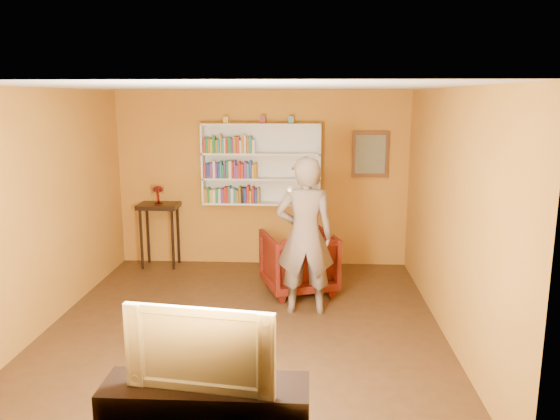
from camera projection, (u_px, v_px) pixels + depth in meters
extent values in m
cube|color=#3E2714|center=(245.00, 331.00, 6.30)|extent=(5.30, 5.80, 0.12)
cube|color=#B47321|center=(262.00, 179.00, 8.48)|extent=(5.30, 0.04, 2.70)
cube|color=#B47321|center=(197.00, 292.00, 3.55)|extent=(5.30, 0.04, 2.70)
cube|color=#B47321|center=(42.00, 210.00, 6.14)|extent=(0.04, 5.80, 2.70)
cube|color=#B47321|center=(451.00, 215.00, 5.90)|extent=(0.04, 5.80, 2.70)
cube|color=silver|center=(241.00, 84.00, 5.74)|extent=(5.30, 5.80, 0.06)
cube|color=white|center=(262.00, 163.00, 8.39)|extent=(1.80, 0.03, 1.20)
cube|color=white|center=(203.00, 164.00, 8.31)|extent=(0.03, 0.28, 1.20)
cube|color=white|center=(320.00, 165.00, 8.22)|extent=(0.03, 0.28, 1.20)
cube|color=white|center=(261.00, 203.00, 8.39)|extent=(1.80, 0.28, 0.03)
cube|color=white|center=(261.00, 179.00, 8.31)|extent=(1.80, 0.28, 0.03)
cube|color=white|center=(261.00, 154.00, 8.23)|extent=(1.80, 0.28, 0.03)
cube|color=white|center=(261.00, 124.00, 8.14)|extent=(1.80, 0.28, 0.03)
cube|color=#9F6D1D|center=(207.00, 195.00, 8.36)|extent=(0.04, 0.17, 0.21)
cube|color=#1C7E40|center=(209.00, 195.00, 8.35)|extent=(0.03, 0.16, 0.23)
cube|color=gold|center=(212.00, 196.00, 8.35)|extent=(0.04, 0.16, 0.20)
cube|color=silver|center=(215.00, 196.00, 8.34)|extent=(0.04, 0.14, 0.20)
cube|color=#1C7E40|center=(217.00, 195.00, 8.34)|extent=(0.04, 0.14, 0.22)
cube|color=silver|center=(220.00, 195.00, 8.35)|extent=(0.04, 0.17, 0.22)
cube|color=#642B81|center=(223.00, 196.00, 8.35)|extent=(0.04, 0.17, 0.21)
cube|color=#A92B1A|center=(226.00, 195.00, 8.33)|extent=(0.03, 0.15, 0.24)
cube|color=#A92B1A|center=(228.00, 195.00, 8.33)|extent=(0.03, 0.14, 0.25)
cube|color=teal|center=(230.00, 194.00, 8.35)|extent=(0.02, 0.18, 0.25)
cube|color=silver|center=(233.00, 195.00, 8.35)|extent=(0.04, 0.19, 0.23)
cube|color=teal|center=(236.00, 196.00, 8.33)|extent=(0.04, 0.15, 0.21)
cube|color=#9F6D1D|center=(238.00, 196.00, 8.35)|extent=(0.03, 0.19, 0.20)
cube|color=#9F6D1D|center=(240.00, 195.00, 8.32)|extent=(0.03, 0.15, 0.25)
cube|color=black|center=(243.00, 195.00, 8.33)|extent=(0.04, 0.16, 0.24)
cube|color=navy|center=(245.00, 195.00, 8.32)|extent=(0.04, 0.16, 0.23)
cube|color=#A92B1A|center=(248.00, 194.00, 8.31)|extent=(0.04, 0.15, 0.27)
cube|color=gold|center=(251.00, 196.00, 8.34)|extent=(0.02, 0.19, 0.19)
cube|color=#A92B1A|center=(253.00, 195.00, 8.32)|extent=(0.04, 0.16, 0.25)
cube|color=navy|center=(256.00, 196.00, 8.33)|extent=(0.04, 0.18, 0.22)
cube|color=#9F6D1D|center=(259.00, 195.00, 8.32)|extent=(0.03, 0.16, 0.23)
cube|color=#A92B1A|center=(206.00, 171.00, 8.27)|extent=(0.03, 0.14, 0.21)
cube|color=navy|center=(209.00, 171.00, 8.29)|extent=(0.04, 0.19, 0.22)
cube|color=#642B81|center=(212.00, 170.00, 8.28)|extent=(0.04, 0.17, 0.23)
cube|color=silver|center=(215.00, 169.00, 8.27)|extent=(0.04, 0.15, 0.26)
cube|color=#642B81|center=(217.00, 170.00, 8.27)|extent=(0.03, 0.17, 0.23)
cube|color=navy|center=(219.00, 170.00, 8.28)|extent=(0.03, 0.19, 0.23)
cube|color=teal|center=(222.00, 169.00, 8.27)|extent=(0.03, 0.17, 0.26)
cube|color=#1C7E40|center=(224.00, 171.00, 8.28)|extent=(0.02, 0.18, 0.20)
cube|color=#642B81|center=(226.00, 170.00, 8.27)|extent=(0.02, 0.18, 0.25)
cube|color=#1C7E40|center=(228.00, 169.00, 8.26)|extent=(0.03, 0.17, 0.26)
cube|color=silver|center=(231.00, 169.00, 8.27)|extent=(0.04, 0.19, 0.27)
cube|color=#A92B1A|center=(233.00, 170.00, 8.26)|extent=(0.03, 0.18, 0.25)
cube|color=#642B81|center=(235.00, 169.00, 8.26)|extent=(0.02, 0.18, 0.27)
cube|color=#642B81|center=(237.00, 172.00, 8.25)|extent=(0.03, 0.15, 0.20)
cube|color=#A92B1A|center=(240.00, 170.00, 8.24)|extent=(0.03, 0.15, 0.25)
cube|color=#A92B1A|center=(243.00, 171.00, 8.24)|extent=(0.04, 0.15, 0.22)
cube|color=#642B81|center=(246.00, 170.00, 8.25)|extent=(0.04, 0.17, 0.25)
cube|color=teal|center=(248.00, 170.00, 8.25)|extent=(0.03, 0.16, 0.23)
cube|color=navy|center=(251.00, 169.00, 8.24)|extent=(0.03, 0.17, 0.26)
cube|color=gold|center=(253.00, 171.00, 8.24)|extent=(0.03, 0.16, 0.21)
cube|color=#9F6D1D|center=(256.00, 171.00, 8.24)|extent=(0.04, 0.16, 0.23)
cube|color=#A92B1A|center=(205.00, 146.00, 8.21)|extent=(0.04, 0.18, 0.22)
cube|color=#1C7E40|center=(208.00, 145.00, 8.20)|extent=(0.03, 0.16, 0.22)
cube|color=#9F6D1D|center=(210.00, 145.00, 8.20)|extent=(0.02, 0.17, 0.22)
cube|color=gold|center=(212.00, 146.00, 8.21)|extent=(0.03, 0.19, 0.21)
cube|color=#1C7E40|center=(214.00, 145.00, 8.19)|extent=(0.04, 0.16, 0.25)
cube|color=#9F6D1D|center=(217.00, 146.00, 8.19)|extent=(0.02, 0.14, 0.20)
cube|color=teal|center=(219.00, 146.00, 8.20)|extent=(0.03, 0.18, 0.20)
cube|color=orange|center=(221.00, 144.00, 8.19)|extent=(0.02, 0.17, 0.27)
cube|color=teal|center=(223.00, 145.00, 8.20)|extent=(0.03, 0.18, 0.22)
cube|color=silver|center=(225.00, 145.00, 8.18)|extent=(0.02, 0.14, 0.23)
cube|color=#A92B1A|center=(228.00, 146.00, 8.19)|extent=(0.03, 0.17, 0.22)
cube|color=#1C7E40|center=(230.00, 145.00, 8.19)|extent=(0.04, 0.17, 0.23)
cube|color=#642B81|center=(233.00, 146.00, 8.18)|extent=(0.03, 0.15, 0.22)
cube|color=#9F6D1D|center=(235.00, 145.00, 8.19)|extent=(0.04, 0.18, 0.24)
cube|color=#A92B1A|center=(238.00, 145.00, 8.18)|extent=(0.04, 0.17, 0.24)
cube|color=silver|center=(241.00, 146.00, 8.18)|extent=(0.03, 0.18, 0.20)
cube|color=#9F6D1D|center=(243.00, 145.00, 8.18)|extent=(0.03, 0.18, 0.24)
cube|color=silver|center=(245.00, 144.00, 8.18)|extent=(0.03, 0.18, 0.26)
cube|color=#9F6D1D|center=(248.00, 145.00, 8.16)|extent=(0.04, 0.15, 0.23)
cube|color=teal|center=(251.00, 145.00, 8.16)|extent=(0.04, 0.16, 0.25)
cube|color=silver|center=(254.00, 146.00, 8.16)|extent=(0.04, 0.15, 0.20)
cube|color=gold|center=(226.00, 120.00, 8.16)|extent=(0.07, 0.07, 0.10)
cube|color=maroon|center=(263.00, 120.00, 8.13)|extent=(0.08, 0.08, 0.11)
cube|color=slate|center=(291.00, 120.00, 8.11)|extent=(0.08, 0.08, 0.11)
cube|color=#572F18|center=(370.00, 154.00, 8.26)|extent=(0.55, 0.04, 0.70)
cube|color=#7E755C|center=(370.00, 154.00, 8.24)|extent=(0.45, 0.02, 0.58)
cylinder|color=black|center=(141.00, 240.00, 8.32)|extent=(0.04, 0.04, 0.93)
cylinder|color=black|center=(173.00, 240.00, 8.29)|extent=(0.04, 0.04, 0.93)
cylinder|color=black|center=(148.00, 234.00, 8.67)|extent=(0.04, 0.04, 0.93)
cylinder|color=black|center=(178.00, 234.00, 8.64)|extent=(0.04, 0.04, 0.93)
cube|color=black|center=(159.00, 206.00, 8.38)|extent=(0.61, 0.46, 0.07)
cylinder|color=maroon|center=(159.00, 203.00, 8.37)|extent=(0.12, 0.12, 0.02)
cylinder|color=maroon|center=(158.00, 198.00, 8.35)|extent=(0.03, 0.03, 0.15)
ellipsoid|color=maroon|center=(158.00, 189.00, 8.33)|extent=(0.16, 0.16, 0.11)
cylinder|color=beige|center=(163.00, 190.00, 8.32)|extent=(0.01, 0.01, 0.12)
cylinder|color=beige|center=(163.00, 189.00, 8.37)|extent=(0.01, 0.01, 0.12)
cylinder|color=beige|center=(161.00, 189.00, 8.40)|extent=(0.01, 0.01, 0.12)
cylinder|color=beige|center=(159.00, 189.00, 8.41)|extent=(0.01, 0.01, 0.12)
cylinder|color=beige|center=(156.00, 189.00, 8.39)|extent=(0.01, 0.01, 0.12)
cylinder|color=beige|center=(153.00, 189.00, 8.35)|extent=(0.01, 0.01, 0.12)
cylinder|color=beige|center=(153.00, 190.00, 8.31)|extent=(0.01, 0.01, 0.12)
cylinder|color=beige|center=(153.00, 190.00, 8.27)|extent=(0.01, 0.01, 0.12)
cylinder|color=beige|center=(156.00, 191.00, 8.25)|extent=(0.01, 0.01, 0.12)
cylinder|color=beige|center=(159.00, 191.00, 8.26)|extent=(0.01, 0.01, 0.12)
cylinder|color=beige|center=(162.00, 190.00, 8.28)|extent=(0.01, 0.01, 0.12)
imported|color=#480905|center=(298.00, 261.00, 7.38)|extent=(1.14, 1.15, 0.83)
imported|color=#6E5C51|center=(305.00, 236.00, 6.54)|extent=(0.72, 0.48, 1.92)
cube|color=white|center=(290.00, 189.00, 6.09)|extent=(0.04, 0.15, 0.04)
cube|color=black|center=(206.00, 417.00, 4.04)|extent=(1.52, 0.46, 0.54)
imported|color=black|center=(204.00, 344.00, 3.92)|extent=(1.10, 0.30, 0.63)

